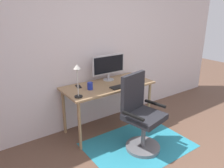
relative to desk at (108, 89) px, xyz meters
name	(u,v)px	position (x,y,z in m)	size (l,w,h in m)	color
wall_back	(93,47)	(-0.02, 0.40, 0.61)	(6.00, 0.10, 2.60)	silver
area_rug	(138,145)	(0.08, -0.66, -0.68)	(1.46, 1.09, 0.01)	teal
desk	(108,89)	(0.00, 0.00, 0.00)	(1.43, 0.65, 0.77)	#9C7953
monitor	(108,65)	(0.13, 0.18, 0.33)	(0.60, 0.18, 0.42)	#B2B2B7
keyboard	(123,86)	(0.14, -0.20, 0.09)	(0.43, 0.13, 0.02)	black
computer_mouse	(139,81)	(0.49, -0.18, 0.10)	(0.06, 0.10, 0.03)	black
coffee_cup	(90,86)	(-0.34, -0.03, 0.13)	(0.08, 0.08, 0.11)	#1E30A1
cell_phone	(78,87)	(-0.43, 0.17, 0.09)	(0.07, 0.14, 0.01)	black
desk_lamp	(77,75)	(-0.61, -0.19, 0.39)	(0.11, 0.11, 0.45)	black
office_chair	(140,118)	(0.07, -0.70, -0.22)	(0.61, 0.56, 1.08)	slate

